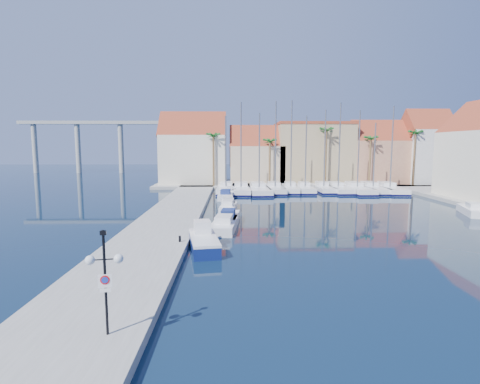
{
  "coord_description": "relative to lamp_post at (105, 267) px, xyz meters",
  "views": [
    {
      "loc": [
        -2.7,
        -24.63,
        7.59
      ],
      "look_at": [
        -1.92,
        12.39,
        3.0
      ],
      "focal_mm": 28.0,
      "sensor_mm": 36.0,
      "label": 1
    }
  ],
  "objects": [
    {
      "name": "sailboat_2",
      "position": [
        9.01,
        46.62,
        -2.58
      ],
      "size": [
        3.65,
        12.14,
        12.67
      ],
      "rotation": [
        0.0,
        0.0,
        0.04
      ],
      "color": "white",
      "rests_on": "ground"
    },
    {
      "name": "sailboat_0",
      "position": [
        3.72,
        47.52,
        -2.57
      ],
      "size": [
        3.01,
        10.74,
        12.31
      ],
      "rotation": [
        0.0,
        0.0,
        -0.02
      ],
      "color": "white",
      "rests_on": "ground"
    },
    {
      "name": "building_2",
      "position": [
        20.43,
        59.15,
        3.11
      ],
      "size": [
        14.2,
        10.2,
        11.5
      ],
      "color": "tan",
      "rests_on": "shore_north"
    },
    {
      "name": "shore_north",
      "position": [
        17.43,
        59.15,
        -2.89
      ],
      "size": [
        54.0,
        16.0,
        0.5
      ],
      "primitive_type": "cube",
      "color": "gray",
      "rests_on": "ground"
    },
    {
      "name": "motorboat_west_1",
      "position": [
        4.37,
        23.08,
        -2.64
      ],
      "size": [
        2.32,
        5.76,
        1.4
      ],
      "rotation": [
        0.0,
        0.0,
        -0.09
      ],
      "color": "white",
      "rests_on": "ground"
    },
    {
      "name": "sailboat_7",
      "position": [
        22.04,
        47.43,
        -2.54
      ],
      "size": [
        2.96,
        10.21,
        14.39
      ],
      "rotation": [
        0.0,
        0.0,
        0.03
      ],
      "color": "white",
      "rests_on": "ground"
    },
    {
      "name": "palm_2",
      "position": [
        21.43,
        53.15,
        6.87
      ],
      "size": [
        2.6,
        2.6,
        11.15
      ],
      "color": "brown",
      "rests_on": "shore_north"
    },
    {
      "name": "lamp_post",
      "position": [
        0.0,
        0.0,
        0.0
      ],
      "size": [
        1.35,
        0.54,
        4.03
      ],
      "rotation": [
        0.0,
        0.0,
        0.18
      ],
      "color": "black",
      "rests_on": "quay_west"
    },
    {
      "name": "sailboat_10",
      "position": [
        30.44,
        47.02,
        -2.56
      ],
      "size": [
        3.69,
        11.35,
        13.83
      ],
      "rotation": [
        0.0,
        0.0,
        -0.07
      ],
      "color": "white",
      "rests_on": "ground"
    },
    {
      "name": "building_0",
      "position": [
        -2.57,
        58.15,
        3.38
      ],
      "size": [
        12.3,
        9.0,
        13.5
      ],
      "color": "beige",
      "rests_on": "shore_north"
    },
    {
      "name": "ground",
      "position": [
        7.43,
        11.15,
        -3.14
      ],
      "size": [
        260.0,
        260.0,
        0.0
      ],
      "primitive_type": "plane",
      "color": "black",
      "rests_on": "ground"
    },
    {
      "name": "palm_1",
      "position": [
        11.43,
        53.15,
        4.99
      ],
      "size": [
        2.6,
        2.6,
        9.15
      ],
      "color": "brown",
      "rests_on": "shore_north"
    },
    {
      "name": "quay_west",
      "position": [
        -1.57,
        24.65,
        -2.89
      ],
      "size": [
        6.0,
        77.0,
        0.5
      ],
      "primitive_type": "cube",
      "color": "gray",
      "rests_on": "ground"
    },
    {
      "name": "motorboat_west_0",
      "position": [
        4.02,
        19.89,
        -2.64
      ],
      "size": [
        2.67,
        6.5,
        1.4
      ],
      "rotation": [
        0.0,
        0.0,
        -0.1
      ],
      "color": "white",
      "rests_on": "ground"
    },
    {
      "name": "palm_4",
      "position": [
        37.43,
        53.15,
        6.4
      ],
      "size": [
        2.6,
        2.6,
        10.65
      ],
      "color": "brown",
      "rests_on": "shore_north"
    },
    {
      "name": "bollard",
      "position": [
        0.83,
        13.71,
        -2.42
      ],
      "size": [
        0.18,
        0.18,
        0.45
      ],
      "primitive_type": "cylinder",
      "color": "black",
      "rests_on": "quay_west"
    },
    {
      "name": "sailboat_5",
      "position": [
        16.67,
        47.43,
        -2.55
      ],
      "size": [
        2.74,
        9.16,
        12.35
      ],
      "rotation": [
        0.0,
        0.0,
        -0.04
      ],
      "color": "white",
      "rests_on": "ground"
    },
    {
      "name": "sailboat_8",
      "position": [
        25.04,
        47.06,
        -2.57
      ],
      "size": [
        3.19,
        11.61,
        13.17
      ],
      "rotation": [
        0.0,
        0.0,
        0.01
      ],
      "color": "white",
      "rests_on": "ground"
    },
    {
      "name": "building_1",
      "position": [
        9.43,
        58.15,
        2.15
      ],
      "size": [
        10.3,
        8.0,
        11.0
      ],
      "color": "#C4AD8A",
      "rests_on": "shore_north"
    },
    {
      "name": "sailboat_4",
      "position": [
        14.31,
        47.52,
        -2.51
      ],
      "size": [
        3.08,
        9.23,
        14.75
      ],
      "rotation": [
        0.0,
        0.0,
        -0.07
      ],
      "color": "white",
      "rests_on": "ground"
    },
    {
      "name": "building_4",
      "position": [
        41.43,
        57.15,
        3.82
      ],
      "size": [
        8.3,
        8.0,
        14.0
      ],
      "color": "silver",
      "rests_on": "shore_north"
    },
    {
      "name": "motorboat_east_1",
      "position": [
        31.4,
        26.85,
        -2.64
      ],
      "size": [
        3.44,
        5.98,
        1.4
      ],
      "rotation": [
        0.0,
        0.0,
        -0.3
      ],
      "color": "white",
      "rests_on": "ground"
    },
    {
      "name": "sailboat_3",
      "position": [
        11.71,
        47.45,
        -2.53
      ],
      "size": [
        2.77,
        10.19,
        14.6
      ],
      "rotation": [
        0.0,
        0.0,
        0.01
      ],
      "color": "white",
      "rests_on": "ground"
    },
    {
      "name": "sailboat_6",
      "position": [
        19.81,
        47.92,
        -2.54
      ],
      "size": [
        2.51,
        9.37,
        13.31
      ],
      "rotation": [
        0.0,
        0.0,
        0.0
      ],
      "color": "white",
      "rests_on": "ground"
    },
    {
      "name": "sailboat_9",
      "position": [
        27.75,
        47.36,
        -2.59
      ],
      "size": [
        2.95,
        10.96,
        11.22
      ],
      "rotation": [
        0.0,
        0.0,
        0.01
      ],
      "color": "white",
      "rests_on": "ground"
    },
    {
      "name": "motorboat_west_4",
      "position": [
        3.82,
        39.88,
        -2.64
      ],
      "size": [
        2.3,
        6.04,
        1.4
      ],
      "rotation": [
        0.0,
        0.0,
        -0.07
      ],
      "color": "white",
      "rests_on": "ground"
    },
    {
      "name": "fishing_boat",
      "position": [
        2.61,
        13.46,
        -2.5
      ],
      "size": [
        2.77,
        5.81,
        1.95
      ],
      "rotation": [
        0.0,
        0.0,
        0.17
      ],
      "color": "navy",
      "rests_on": "ground"
    },
    {
      "name": "building_3",
      "position": [
        32.43,
        58.15,
        2.71
      ],
      "size": [
        10.3,
        8.0,
        12.0
      ],
      "color": "#B4755B",
      "rests_on": "shore_north"
    },
    {
      "name": "motorboat_west_3",
      "position": [
        4.18,
        33.08,
        -2.64
      ],
      "size": [
        1.89,
        5.11,
        1.4
      ],
      "rotation": [
        0.0,
        0.0,
        0.06
      ],
      "color": "white",
      "rests_on": "ground"
    },
    {
      "name": "viaduct",
      "position": [
        -31.64,
        93.15,
        7.1
      ],
      "size": [
        48.0,
        2.2,
        14.45
      ],
      "color": "#9E9E99",
      "rests_on": "ground"
    },
    {
      "name": "motorboat_west_2",
      "position": [
        4.26,
        29.21,
        -2.64
      ],
      "size": [
        2.14,
        5.41,
        1.4
      ],
      "rotation": [
        0.0,
        0.0,
        -0.08
      ],
      "color": "white",
      "rests_on": "ground"
    },
    {
      "name": "palm_0",
      "position": [
        1.43,
        53.15,
        5.93
      ],
      "size": [
        2.6,
        2.6,
        10.15
      ],
      "color": "brown",
      "rests_on": "shore_north"
    },
    {
      "name": "sailboat_1",
      "position": [
        6.17,
        47.01,
        -2.56
      ],
      "size": [
        3.36,
        11.61,
        14.34
      ],
      "rotation": [
        0.0,
        0.0,
        -0.03
      ],
      "color": "white",
      "rests_on": "ground"
    },
    {
      "name": "motorboat_west_5",
      "position": [
        4.39,
        43.94,
        -2.64
      ],
      "size": [
        1.99,
        5.19,
        1.4
      ],
      "rotation": [
        0.0,
        0.0,
        0.07
      ],
      "color": "white",
      "rests_on": "ground"
    },
    {
      "name": "motorboat_west_6",
      "position": [
        4.01,
        49.03,
        -2.64
      ],
      "size": [
        1.85,
        5.18,
        1.4
      ],
      "rotation": [
        0.0,
        0.0,
        0.04
      ],
      "color": "white",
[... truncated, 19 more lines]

